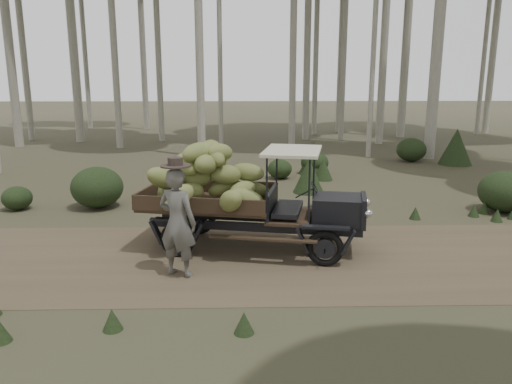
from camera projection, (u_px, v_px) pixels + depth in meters
ground at (303, 258)px, 9.19m from camera, size 120.00×120.00×0.00m
dirt_track at (303, 258)px, 9.19m from camera, size 70.00×4.00×0.01m
banana_truck at (230, 187)px, 9.48m from camera, size 4.47×2.37×2.14m
farmer at (177, 221)px, 8.20m from camera, size 0.80×0.68×2.01m
undergrowth at (388, 201)px, 11.36m from camera, size 23.59×22.11×1.37m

